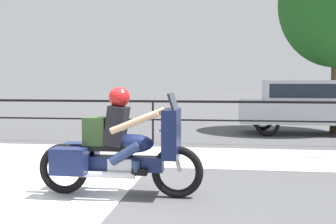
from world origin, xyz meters
TOP-DOWN VIEW (x-y plane):
  - ground_plane at (0.00, 0.00)m, footprint 120.00×120.00m
  - sidewalk_band at (0.00, 3.40)m, footprint 44.00×2.40m
  - crosswalk_band at (-1.13, -0.20)m, footprint 3.15×6.00m
  - fence_railing at (0.00, 5.23)m, footprint 36.00×0.05m
  - motorcycle at (0.38, 0.29)m, footprint 2.34×0.76m
  - parked_car at (4.21, 7.72)m, footprint 4.06×1.69m

SIDE VIEW (x-z plane):
  - ground_plane at x=0.00m, z-range 0.00..0.00m
  - crosswalk_band at x=-1.13m, z-range 0.00..0.01m
  - sidewalk_band at x=0.00m, z-range 0.00..0.01m
  - motorcycle at x=0.38m, z-range -0.08..1.44m
  - fence_railing at x=0.00m, z-range 0.32..1.43m
  - parked_car at x=4.21m, z-range 0.11..1.73m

